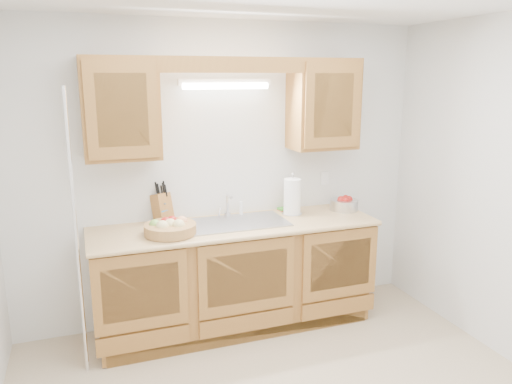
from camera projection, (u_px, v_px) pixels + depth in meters
name	position (u px, v px, depth m)	size (l,w,h in m)	color
room	(297.00, 222.00, 2.83)	(3.52, 3.50, 2.50)	tan
base_cabinets	(235.00, 277.00, 4.12)	(2.20, 0.60, 0.86)	#9C662D
countertop	(235.00, 226.00, 4.01)	(2.30, 0.63, 0.04)	tan
upper_cabinet_left	(120.00, 109.00, 3.65)	(0.55, 0.33, 0.75)	#9C662D
upper_cabinet_right	(323.00, 104.00, 4.20)	(0.55, 0.33, 0.75)	#9C662D
valance	(234.00, 65.00, 3.72)	(2.20, 0.05, 0.12)	#9C662D
fluorescent_fixture	(225.00, 84.00, 3.96)	(0.76, 0.08, 0.08)	white
sink	(235.00, 232.00, 4.04)	(0.84, 0.46, 0.36)	#9E9EA3
wire_shelf_pole	(76.00, 237.00, 3.35)	(0.03, 0.03, 2.00)	silver
outlet_plate	(325.00, 178.00, 4.54)	(0.08, 0.01, 0.12)	white
fruit_basket	(170.00, 227.00, 3.73)	(0.45, 0.45, 0.12)	#AB7845
knife_block	(162.00, 207.00, 4.03)	(0.18, 0.22, 0.34)	#9C662D
orange_canister	(288.00, 200.00, 4.32)	(0.09, 0.09, 0.21)	#D2530B
soap_bottle	(163.00, 213.00, 4.00)	(0.08, 0.08, 0.17)	#2676C0
sponge	(285.00, 209.00, 4.41)	(0.13, 0.10, 0.03)	#CC333F
paper_towel	(292.00, 197.00, 4.24)	(0.19, 0.19, 0.37)	silver
apple_bowl	(344.00, 204.00, 4.40)	(0.33, 0.33, 0.13)	silver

